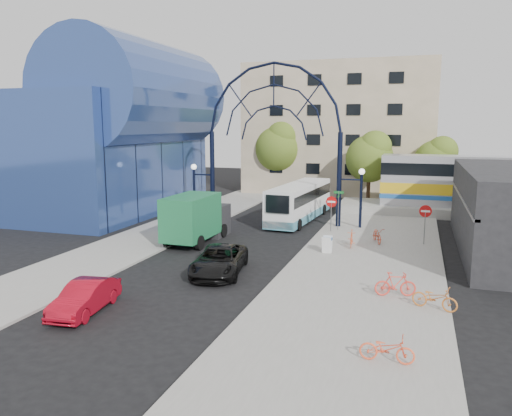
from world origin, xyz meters
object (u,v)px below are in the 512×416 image
(city_bus, at_px, (300,201))
(green_truck, at_px, (197,218))
(tree_north_c, at_px, (437,159))
(bike_near_b, at_px, (351,238))
(bike_far_a, at_px, (435,298))
(stop_sign, at_px, (331,205))
(tree_north_b, at_px, (280,146))
(bike_far_b, at_px, (395,284))
(street_name_sign, at_px, (338,202))
(gateway_arch, at_px, (274,111))
(red_sedan, at_px, (85,297))
(sandwich_board, at_px, (327,242))
(bike_far_c, at_px, (387,349))
(tree_north_a, at_px, (371,156))
(bike_near_a, at_px, (377,235))
(do_not_enter_sign, at_px, (425,215))
(black_suv, at_px, (219,260))

(city_bus, bearing_deg, green_truck, -112.33)
(tree_north_c, height_order, bike_near_b, tree_north_c)
(city_bus, bearing_deg, bike_far_a, -57.06)
(stop_sign, height_order, bike_near_b, stop_sign)
(stop_sign, distance_m, green_truck, 9.46)
(tree_north_b, bearing_deg, bike_near_b, -64.11)
(bike_far_b, bearing_deg, city_bus, 11.52)
(stop_sign, height_order, green_truck, green_truck)
(street_name_sign, bearing_deg, bike_far_b, -70.89)
(gateway_arch, distance_m, city_bus, 7.50)
(tree_north_b, distance_m, red_sedan, 36.32)
(sandwich_board, distance_m, red_sedan, 14.30)
(green_truck, height_order, red_sedan, green_truck)
(bike_far_c, bearing_deg, tree_north_a, 6.22)
(tree_north_a, bearing_deg, stop_sign, -95.42)
(bike_near_a, bearing_deg, bike_far_c, -102.46)
(do_not_enter_sign, distance_m, tree_north_b, 25.09)
(tree_north_c, relative_size, bike_near_a, 3.55)
(bike_far_b, bearing_deg, green_truck, 45.96)
(bike_near_b, bearing_deg, bike_far_b, -75.57)
(bike_far_c, bearing_deg, sandwich_board, 17.79)
(street_name_sign, bearing_deg, bike_far_a, -66.70)
(black_suv, height_order, bike_far_a, black_suv)
(bike_near_a, bearing_deg, tree_north_b, 102.63)
(red_sedan, height_order, bike_near_b, red_sedan)
(stop_sign, bearing_deg, bike_far_a, -64.40)
(tree_north_c, bearing_deg, gateway_arch, -131.04)
(gateway_arch, bearing_deg, street_name_sign, -15.07)
(tree_north_c, height_order, red_sedan, tree_north_c)
(red_sedan, bearing_deg, tree_north_b, 85.67)
(do_not_enter_sign, distance_m, sandwich_board, 6.85)
(bike_near_b, bearing_deg, sandwich_board, -123.99)
(bike_far_b, bearing_deg, bike_near_b, 4.65)
(black_suv, xyz_separation_m, bike_near_b, (5.72, 7.47, -0.08))
(tree_north_a, distance_m, bike_near_b, 18.34)
(stop_sign, height_order, bike_near_a, stop_sign)
(street_name_sign, bearing_deg, bike_near_a, -45.44)
(do_not_enter_sign, xyz_separation_m, bike_near_b, (-4.25, -1.96, -1.36))
(bike_far_a, bearing_deg, bike_far_c, -178.63)
(bike_far_b, bearing_deg, bike_far_a, -140.05)
(tree_north_b, xyz_separation_m, bike_far_c, (13.66, -36.88, -4.69))
(sandwich_board, relative_size, bike_far_c, 0.58)
(sandwich_board, bearing_deg, city_bus, 111.63)
(stop_sign, bearing_deg, tree_north_a, 84.58)
(black_suv, bearing_deg, street_name_sign, 60.97)
(stop_sign, bearing_deg, tree_north_c, 65.31)
(black_suv, distance_m, bike_far_b, 8.78)
(red_sedan, distance_m, bike_far_b, 13.10)
(stop_sign, xyz_separation_m, black_suv, (-3.77, -11.44, -1.29))
(black_suv, xyz_separation_m, bike_far_b, (8.71, -1.07, -0.04))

